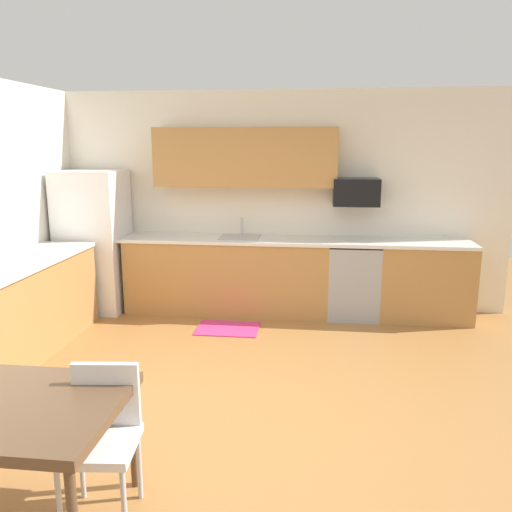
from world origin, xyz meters
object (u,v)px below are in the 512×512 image
object	(u,v)px
refrigerator	(94,241)
chair_near_table	(102,430)
microwave	(356,192)
oven_range	(353,279)

from	to	relation	value
refrigerator	chair_near_table	distance (m)	3.93
microwave	oven_range	bearing A→B (deg)	-90.00
microwave	refrigerator	bearing A→B (deg)	-176.79
refrigerator	oven_range	bearing A→B (deg)	1.43
refrigerator	microwave	size ratio (longest dim) A/B	3.22
refrigerator	chair_near_table	xyz separation A→B (m)	(1.60, -3.57, -0.37)
oven_range	chair_near_table	distance (m)	3.99
refrigerator	microwave	xyz separation A→B (m)	(3.21, 0.18, 0.63)
chair_near_table	microwave	bearing A→B (deg)	66.75
microwave	chair_near_table	size ratio (longest dim) A/B	0.64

